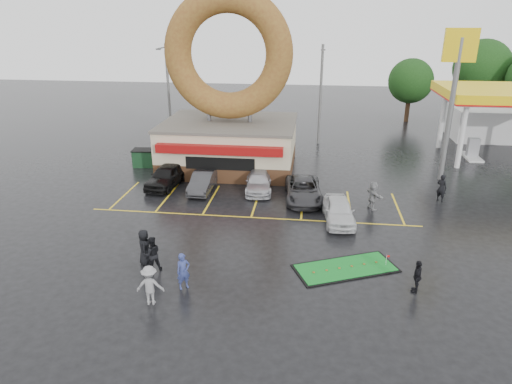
# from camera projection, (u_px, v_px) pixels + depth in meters

# --- Properties ---
(ground) EXTENTS (120.00, 120.00, 0.00)m
(ground) POSITION_uv_depth(u_px,v_px,m) (242.00, 244.00, 24.31)
(ground) COLOR black
(ground) RESTS_ON ground
(donut_shop) EXTENTS (10.20, 8.70, 13.50)m
(donut_shop) POSITION_uv_depth(u_px,v_px,m) (229.00, 111.00, 35.04)
(donut_shop) COLOR #472B19
(donut_shop) RESTS_ON ground
(gas_station) EXTENTS (12.30, 13.65, 5.90)m
(gas_station) POSITION_uv_depth(u_px,v_px,m) (504.00, 109.00, 39.97)
(gas_station) COLOR silver
(gas_station) RESTS_ON ground
(shell_sign) EXTENTS (2.20, 0.36, 10.60)m
(shell_sign) POSITION_uv_depth(u_px,v_px,m) (456.00, 78.00, 31.20)
(shell_sign) COLOR slate
(shell_sign) RESTS_ON ground
(streetlight_left) EXTENTS (0.40, 2.21, 9.00)m
(streetlight_left) POSITION_uv_depth(u_px,v_px,m) (168.00, 91.00, 42.17)
(streetlight_left) COLOR slate
(streetlight_left) RESTS_ON ground
(streetlight_mid) EXTENTS (0.40, 2.21, 9.00)m
(streetlight_mid) POSITION_uv_depth(u_px,v_px,m) (321.00, 93.00, 41.44)
(streetlight_mid) COLOR slate
(streetlight_mid) RESTS_ON ground
(streetlight_right) EXTENTS (0.40, 2.21, 9.00)m
(streetlight_right) POSITION_uv_depth(u_px,v_px,m) (455.00, 94.00, 40.96)
(streetlight_right) COLOR slate
(streetlight_right) RESTS_ON ground
(tree_far_c) EXTENTS (6.30, 6.30, 9.00)m
(tree_far_c) POSITION_uv_depth(u_px,v_px,m) (482.00, 68.00, 51.04)
(tree_far_c) COLOR #332114
(tree_far_c) RESTS_ON ground
(tree_far_d) EXTENTS (4.90, 4.90, 7.00)m
(tree_far_d) POSITION_uv_depth(u_px,v_px,m) (411.00, 81.00, 50.61)
(tree_far_d) COLOR #332114
(tree_far_d) RESTS_ON ground
(car_black) EXTENTS (2.35, 4.67, 1.53)m
(car_black) POSITION_uv_depth(u_px,v_px,m) (166.00, 176.00, 32.21)
(car_black) COLOR black
(car_black) RESTS_ON ground
(car_dgrey) EXTENTS (1.40, 3.96, 1.30)m
(car_dgrey) POSITION_uv_depth(u_px,v_px,m) (203.00, 182.00, 31.39)
(car_dgrey) COLOR #2C2C2F
(car_dgrey) RESTS_ON ground
(car_silver) EXTENTS (2.18, 4.46, 1.25)m
(car_silver) POSITION_uv_depth(u_px,v_px,m) (259.00, 182.00, 31.49)
(car_silver) COLOR #B0AFB4
(car_silver) RESTS_ON ground
(car_grey) EXTENTS (2.71, 5.13, 1.37)m
(car_grey) POSITION_uv_depth(u_px,v_px,m) (303.00, 190.00, 29.85)
(car_grey) COLOR #313134
(car_grey) RESTS_ON ground
(car_white) EXTENTS (1.99, 4.24, 1.40)m
(car_white) POSITION_uv_depth(u_px,v_px,m) (339.00, 210.00, 26.68)
(car_white) COLOR silver
(car_white) RESTS_ON ground
(person_blue) EXTENTS (0.74, 0.70, 1.70)m
(person_blue) POSITION_uv_depth(u_px,v_px,m) (183.00, 271.00, 20.07)
(person_blue) COLOR navy
(person_blue) RESTS_ON ground
(person_blackjkt) EXTENTS (1.06, 0.98, 1.75)m
(person_blackjkt) POSITION_uv_depth(u_px,v_px,m) (152.00, 254.00, 21.46)
(person_blackjkt) COLOR black
(person_blackjkt) RESTS_ON ground
(person_hoodie) EXTENTS (1.22, 0.81, 1.77)m
(person_hoodie) POSITION_uv_depth(u_px,v_px,m) (150.00, 285.00, 18.95)
(person_hoodie) COLOR gray
(person_hoodie) RESTS_ON ground
(person_bystander) EXTENTS (0.80, 1.01, 1.81)m
(person_bystander) POSITION_uv_depth(u_px,v_px,m) (144.00, 247.00, 22.03)
(person_bystander) COLOR black
(person_bystander) RESTS_ON ground
(person_cameraman) EXTENTS (0.63, 0.97, 1.53)m
(person_cameraman) POSITION_uv_depth(u_px,v_px,m) (417.00, 276.00, 19.84)
(person_cameraman) COLOR black
(person_cameraman) RESTS_ON ground
(person_walker_near) EXTENTS (1.22, 1.73, 1.80)m
(person_walker_near) POSITION_uv_depth(u_px,v_px,m) (373.00, 195.00, 28.36)
(person_walker_near) COLOR gray
(person_walker_near) RESTS_ON ground
(person_walker_far) EXTENTS (0.79, 0.78, 1.83)m
(person_walker_far) POSITION_uv_depth(u_px,v_px,m) (442.00, 188.00, 29.55)
(person_walker_far) COLOR black
(person_walker_far) RESTS_ON ground
(dumpster) EXTENTS (1.91, 1.37, 1.30)m
(dumpster) POSITION_uv_depth(u_px,v_px,m) (145.00, 158.00, 36.58)
(dumpster) COLOR #173E21
(dumpster) RESTS_ON ground
(putting_green) EXTENTS (5.29, 3.89, 0.61)m
(putting_green) POSITION_uv_depth(u_px,v_px,m) (345.00, 268.00, 21.88)
(putting_green) COLOR black
(putting_green) RESTS_ON ground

